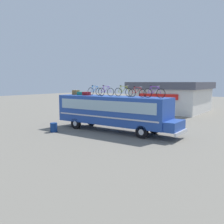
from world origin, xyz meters
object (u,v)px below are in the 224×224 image
Objects in this scene: luggage_bag_3 at (86,94)px; rooftop_bicycle_5 at (154,93)px; luggage_bag_1 at (76,92)px; rooftop_bicycle_3 at (123,92)px; rooftop_bicycle_1 at (95,91)px; rooftop_bicycle_2 at (106,91)px; luggage_bag_2 at (81,93)px; trash_bin at (54,127)px; bus at (113,110)px; rooftop_bicycle_4 at (137,93)px.

luggage_bag_3 is 0.36× the size of rooftop_bicycle_5.
rooftop_bicycle_3 reaches higher than luggage_bag_1.
rooftop_bicycle_5 is at bearing -1.71° from luggage_bag_1.
rooftop_bicycle_1 is 0.97× the size of rooftop_bicycle_2.
luggage_bag_2 is at bearing -167.97° from rooftop_bicycle_1.
luggage_bag_3 is at bearing -173.05° from rooftop_bicycle_3.
rooftop_bicycle_1 is 1.51m from rooftop_bicycle_2.
luggage_bag_1 is 4.47m from trash_bin.
luggage_bag_1 is (-4.48, 0.06, 1.48)m from bus.
rooftop_bicycle_3 is at bearing 18.59° from bus.
rooftop_bicycle_4 is at bearing 26.54° from trash_bin.
luggage_bag_3 is 0.39× the size of rooftop_bicycle_2.
rooftop_bicycle_2 is at bearing -168.53° from rooftop_bicycle_3.
bus is at bearing 177.28° from rooftop_bicycle_5.
trash_bin is at bearing -140.38° from bus.
rooftop_bicycle_1 reaches higher than trash_bin.
luggage_bag_1 is 0.35× the size of rooftop_bicycle_4.
luggage_bag_2 is at bearing 85.03° from trash_bin.
rooftop_bicycle_3 is (3.12, 0.07, 0.00)m from rooftop_bicycle_1.
rooftop_bicycle_3 reaches higher than rooftop_bicycle_4.
luggage_bag_3 is at bearing -6.17° from luggage_bag_2.
rooftop_bicycle_3 is (3.78, 0.46, 0.24)m from luggage_bag_3.
trash_bin is at bearing -153.46° from rooftop_bicycle_4.
rooftop_bicycle_4 is 7.80m from trash_bin.
rooftop_bicycle_2 is 1.66m from rooftop_bicycle_3.
rooftop_bicycle_5 reaches higher than luggage_bag_1.
luggage_bag_1 is 0.31× the size of rooftop_bicycle_5.
bus is 17.48× the size of luggage_bag_3.
bus is 4.71m from luggage_bag_1.
bus is at bearing -0.82° from luggage_bag_1.
rooftop_bicycle_4 reaches higher than luggage_bag_1.
bus is at bearing 3.34° from luggage_bag_3.
rooftop_bicycle_5 is at bearing -3.80° from rooftop_bicycle_1.
rooftop_bicycle_4 is (2.43, -0.10, 1.62)m from bus.
rooftop_bicycle_1 reaches higher than bus.
rooftop_bicycle_1 is 3.12m from rooftop_bicycle_3.
rooftop_bicycle_4 reaches higher than trash_bin.
luggage_bag_3 is 0.37× the size of rooftop_bicycle_3.
rooftop_bicycle_1 is 2.10× the size of trash_bin.
rooftop_bicycle_5 is (4.74, -0.15, 0.01)m from rooftop_bicycle_2.
trash_bin is (-4.85, -3.59, -3.08)m from rooftop_bicycle_3.
rooftop_bicycle_5 is (6.23, -0.41, 0.01)m from rooftop_bicycle_1.
bus is 1.88m from rooftop_bicycle_3.
luggage_bag_1 is 6.91m from rooftop_bicycle_4.
rooftop_bicycle_1 is at bearing 30.84° from luggage_bag_3.
rooftop_bicycle_4 is at bearing -1.01° from rooftop_bicycle_2.
luggage_bag_2 is at bearing -10.93° from luggage_bag_1.
rooftop_bicycle_1 is at bearing 174.31° from bus.
rooftop_bicycle_5 is at bearing -1.80° from rooftop_bicycle_2.
luggage_bag_2 is at bearing 173.83° from luggage_bag_3.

